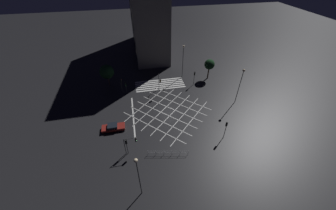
% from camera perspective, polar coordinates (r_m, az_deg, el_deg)
% --- Properties ---
extents(ground_plane, '(200.00, 200.00, 0.00)m').
position_cam_1_polar(ground_plane, '(42.07, 0.00, -1.88)').
color(ground_plane, black).
extents(road_markings, '(19.61, 23.43, 0.01)m').
position_cam_1_polar(road_markings, '(46.79, -2.03, 3.01)').
color(road_markings, silver).
rests_on(road_markings, ground_plane).
extents(office_building, '(10.06, 28.67, 29.59)m').
position_cam_1_polar(office_building, '(67.16, -6.61, 28.10)').
color(office_building, slate).
rests_on(office_building, ground_plane).
extents(traffic_light_ne_cross, '(0.36, 0.39, 3.48)m').
position_cam_1_polar(traffic_light_ne_cross, '(33.23, -12.58, -11.46)').
color(traffic_light_ne_cross, '#2D2D30').
rests_on(traffic_light_ne_cross, ground_plane).
extents(traffic_light_se_cross, '(0.36, 0.39, 3.23)m').
position_cam_1_polar(traffic_light_se_cross, '(47.32, -12.74, 5.83)').
color(traffic_light_se_cross, '#2D2D30').
rests_on(traffic_light_se_cross, ground_plane).
extents(traffic_light_nw_cross, '(0.36, 0.39, 4.01)m').
position_cam_1_polar(traffic_light_nw_cross, '(36.21, 17.25, -6.33)').
color(traffic_light_nw_cross, '#2D2D30').
rests_on(traffic_light_nw_cross, ground_plane).
extents(traffic_light_sw_cross, '(0.36, 0.39, 3.96)m').
position_cam_1_polar(traffic_light_sw_cross, '(49.60, 8.06, 8.84)').
color(traffic_light_sw_cross, '#2D2D30').
rests_on(traffic_light_sw_cross, ground_plane).
extents(traffic_light_median_south, '(0.36, 2.79, 4.54)m').
position_cam_1_polar(traffic_light_median_south, '(46.11, -2.60, 7.41)').
color(traffic_light_median_south, '#2D2D30').
rests_on(traffic_light_median_south, ground_plane).
extents(traffic_light_se_main, '(0.39, 0.36, 4.06)m').
position_cam_1_polar(traffic_light_se_main, '(47.44, -14.01, 6.55)').
color(traffic_light_se_main, '#2D2D30').
rests_on(traffic_light_se_main, ground_plane).
extents(traffic_light_ne_main, '(2.24, 0.36, 3.89)m').
position_cam_1_polar(traffic_light_ne_main, '(32.85, -11.24, -11.03)').
color(traffic_light_ne_main, '#2D2D30').
rests_on(traffic_light_ne_main, ground_plane).
extents(street_lamp_east, '(0.57, 0.57, 9.22)m').
position_cam_1_polar(street_lamp_east, '(51.32, 4.65, 15.10)').
color(street_lamp_east, '#2D2D30').
rests_on(street_lamp_east, ground_plane).
extents(street_lamp_west, '(0.52, 0.52, 8.55)m').
position_cam_1_polar(street_lamp_west, '(25.70, -9.22, -19.13)').
color(street_lamp_west, '#2D2D30').
rests_on(street_lamp_west, ground_plane).
extents(street_lamp_far, '(0.58, 0.58, 8.76)m').
position_cam_1_polar(street_lamp_far, '(43.87, 21.50, 7.52)').
color(street_lamp_far, '#2D2D30').
rests_on(street_lamp_far, ground_plane).
extents(street_tree_near, '(3.62, 3.62, 5.77)m').
position_cam_1_polar(street_tree_near, '(51.05, -18.17, 9.58)').
color(street_tree_near, brown).
rests_on(street_tree_near, ground_plane).
extents(street_tree_far, '(2.75, 2.75, 5.65)m').
position_cam_1_polar(street_tree_far, '(52.70, 12.53, 11.95)').
color(street_tree_far, brown).
rests_on(street_tree_far, ground_plane).
extents(waiting_car, '(4.55, 1.84, 1.24)m').
position_cam_1_polar(waiting_car, '(39.23, -16.34, -6.50)').
color(waiting_car, maroon).
rests_on(waiting_car, ground_plane).
extents(pedestrian_railing, '(6.94, 1.43, 1.05)m').
position_cam_1_polar(pedestrian_railing, '(33.66, -0.00, -14.22)').
color(pedestrian_railing, '#9EA0A5').
rests_on(pedestrian_railing, ground_plane).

